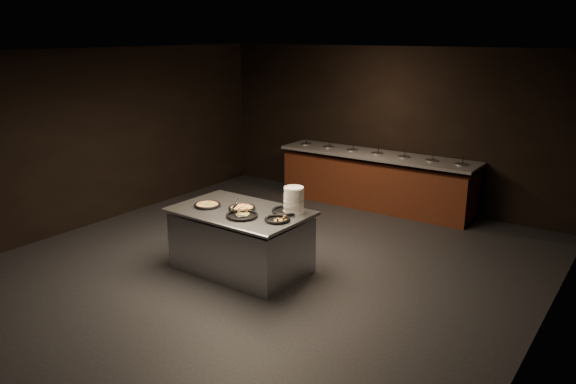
# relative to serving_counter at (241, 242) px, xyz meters

# --- Properties ---
(room) EXTENTS (7.02, 8.02, 2.92)m
(room) POSITION_rel_serving_counter_xyz_m (0.20, 0.11, 1.04)
(room) COLOR black
(room) RESTS_ON ground
(salad_bar) EXTENTS (3.70, 0.83, 1.18)m
(salad_bar) POSITION_rel_serving_counter_xyz_m (0.20, 3.67, 0.02)
(salad_bar) COLOR #502012
(salad_bar) RESTS_ON ground
(serving_counter) EXTENTS (1.83, 1.20, 0.86)m
(serving_counter) POSITION_rel_serving_counter_xyz_m (0.00, 0.00, 0.00)
(serving_counter) COLOR #B8BAC0
(serving_counter) RESTS_ON ground
(plate_stack) EXTENTS (0.26, 0.26, 0.35)m
(plate_stack) POSITION_rel_serving_counter_xyz_m (0.65, 0.31, 0.62)
(plate_stack) COLOR white
(plate_stack) RESTS_ON serving_counter
(pan_veggie_whole) EXTENTS (0.36, 0.36, 0.04)m
(pan_veggie_whole) POSITION_rel_serving_counter_xyz_m (-0.47, -0.13, 0.47)
(pan_veggie_whole) COLOR black
(pan_veggie_whole) RESTS_ON serving_counter
(pan_cheese_whole) EXTENTS (0.36, 0.36, 0.04)m
(pan_cheese_whole) POSITION_rel_serving_counter_xyz_m (-0.00, 0.03, 0.47)
(pan_cheese_whole) COLOR black
(pan_cheese_whole) RESTS_ON serving_counter
(pan_cheese_slices_a) EXTENTS (0.40, 0.40, 0.04)m
(pan_cheese_slices_a) POSITION_rel_serving_counter_xyz_m (0.55, 0.29, 0.47)
(pan_cheese_slices_a) COLOR black
(pan_cheese_slices_a) RESTS_ON serving_counter
(pan_cheese_slices_b) EXTENTS (0.42, 0.42, 0.04)m
(pan_cheese_slices_b) POSITION_rel_serving_counter_xyz_m (0.20, -0.21, 0.47)
(pan_cheese_slices_b) COLOR black
(pan_cheese_slices_b) RESTS_ON serving_counter
(pan_veggie_slices) EXTENTS (0.33, 0.33, 0.04)m
(pan_veggie_slices) POSITION_rel_serving_counter_xyz_m (0.66, -0.08, 0.47)
(pan_veggie_slices) COLOR black
(pan_veggie_slices) RESTS_ON serving_counter
(server_left) EXTENTS (0.19, 0.33, 0.17)m
(server_left) POSITION_rel_serving_counter_xyz_m (-0.02, -0.09, 0.53)
(server_left) COLOR #B8BAC0
(server_left) RESTS_ON serving_counter
(server_right) EXTENTS (0.31, 0.21, 0.17)m
(server_right) POSITION_rel_serving_counter_xyz_m (0.09, -0.19, 0.53)
(server_right) COLOR #B8BAC0
(server_right) RESTS_ON serving_counter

